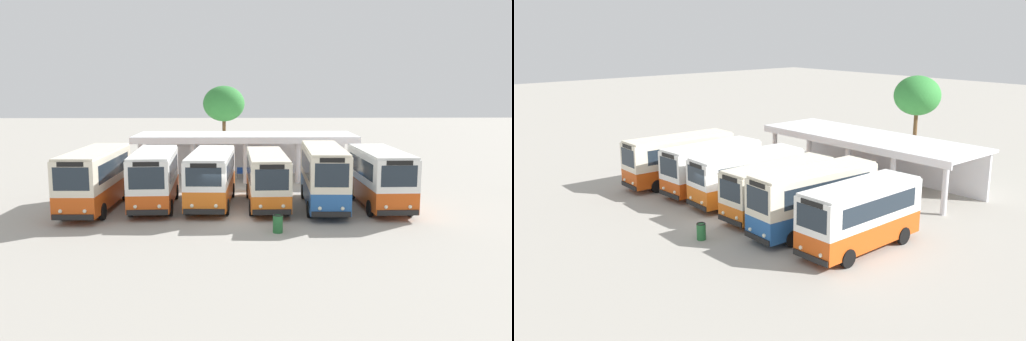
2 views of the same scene
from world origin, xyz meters
TOP-DOWN VIEW (x-y plane):
  - ground_plane at (0.00, 0.00)m, footprint 180.00×180.00m
  - city_bus_nearest_orange at (-7.56, 2.11)m, footprint 2.42×7.98m
  - city_bus_second_in_row at (-4.30, 2.60)m, footprint 2.65×7.11m
  - city_bus_middle_cream at (-1.04, 3.02)m, footprint 2.62×7.69m
  - city_bus_fourth_amber at (2.23, 2.78)m, footprint 2.44×7.51m
  - city_bus_fifth_blue at (5.49, 2.38)m, footprint 2.44×7.81m
  - city_bus_far_end_green at (8.75, 2.36)m, footprint 2.54×7.18m
  - terminal_canopy at (0.96, 12.87)m, footprint 16.41×5.29m
  - waiting_chair_end_by_column at (0.51, 12.03)m, footprint 0.45×0.45m
  - waiting_chair_second_from_end at (1.14, 12.04)m, footprint 0.45×0.45m
  - waiting_chair_middle_seat at (1.76, 12.08)m, footprint 0.45×0.45m
  - waiting_chair_fourth_seat at (2.39, 12.06)m, footprint 0.45×0.45m
  - waiting_chair_fifth_seat at (3.01, 11.99)m, footprint 0.45×0.45m
  - roadside_tree_behind_canopy at (-1.02, 20.60)m, footprint 3.77×3.77m
  - litter_bin_apron at (2.54, -2.91)m, footprint 0.49×0.49m

SIDE VIEW (x-z plane):
  - ground_plane at x=0.00m, z-range 0.00..0.00m
  - litter_bin_apron at x=2.54m, z-range 0.01..0.91m
  - waiting_chair_end_by_column at x=0.51m, z-range 0.09..0.95m
  - waiting_chair_second_from_end at x=1.14m, z-range 0.09..0.95m
  - waiting_chair_middle_seat at x=1.76m, z-range 0.09..0.95m
  - waiting_chair_fourth_seat at x=2.39m, z-range 0.09..0.95m
  - waiting_chair_fifth_seat at x=3.01m, z-range 0.09..0.95m
  - city_bus_fourth_amber at x=2.23m, z-range 0.17..3.30m
  - city_bus_middle_cream at x=-1.04m, z-range 0.17..3.36m
  - city_bus_second_in_row at x=-4.30m, z-range 0.17..3.44m
  - city_bus_far_end_green at x=8.75m, z-range 0.17..3.52m
  - city_bus_nearest_orange at x=-7.56m, z-range 0.17..3.59m
  - city_bus_fifth_blue at x=5.49m, z-range 0.17..3.71m
  - terminal_canopy at x=0.96m, z-range 0.90..4.30m
  - roadside_tree_behind_canopy at x=-1.02m, z-range 1.87..8.88m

